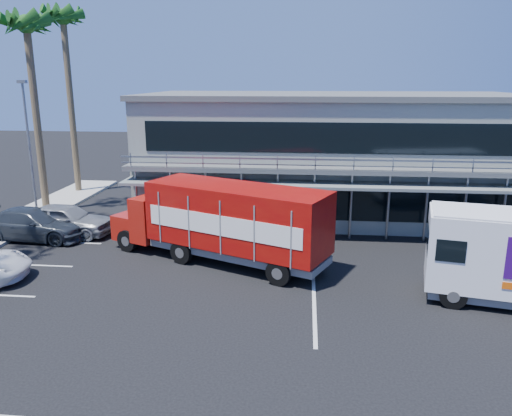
{
  "coord_description": "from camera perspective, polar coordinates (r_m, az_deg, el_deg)",
  "views": [
    {
      "loc": [
        1.52,
        -16.05,
        8.22
      ],
      "look_at": [
        -0.71,
        6.43,
        2.3
      ],
      "focal_mm": 35.0,
      "sensor_mm": 36.0,
      "label": 1
    }
  ],
  "objects": [
    {
      "name": "ground",
      "position": [
        18.1,
        0.23,
        -12.33
      ],
      "size": [
        120.0,
        120.0,
        0.0
      ],
      "primitive_type": "plane",
      "color": "black",
      "rests_on": "ground"
    },
    {
      "name": "building",
      "position": [
        31.36,
        8.35,
        6.16
      ],
      "size": [
        22.4,
        12.0,
        7.3
      ],
      "color": "gray",
      "rests_on": "ground"
    },
    {
      "name": "palm_e",
      "position": [
        33.36,
        -24.66,
        17.46
      ],
      "size": [
        2.8,
        2.8,
        12.25
      ],
      "color": "brown",
      "rests_on": "ground"
    },
    {
      "name": "palm_f",
      "position": [
        38.48,
        -21.11,
        18.6
      ],
      "size": [
        2.8,
        2.8,
        13.25
      ],
      "color": "brown",
      "rests_on": "ground"
    },
    {
      "name": "light_pole_far",
      "position": [
        31.51,
        -24.49,
        6.6
      ],
      "size": [
        0.5,
        0.25,
        8.09
      ],
      "color": "gray",
      "rests_on": "ground"
    },
    {
      "name": "red_truck",
      "position": [
        22.54,
        -3.81,
        -1.39
      ],
      "size": [
        10.83,
        6.66,
        3.63
      ],
      "rotation": [
        0.0,
        0.0,
        -0.42
      ],
      "color": "#9B150C",
      "rests_on": "ground"
    },
    {
      "name": "parked_car_d",
      "position": [
        28.48,
        -24.09,
        -1.7
      ],
      "size": [
        5.72,
        2.54,
        1.63
      ],
      "primitive_type": "imported",
      "rotation": [
        0.0,
        0.0,
        1.52
      ],
      "color": "#282E35",
      "rests_on": "ground"
    },
    {
      "name": "parked_car_e",
      "position": [
        28.54,
        -20.96,
        -1.25
      ],
      "size": [
        5.17,
        2.33,
        1.72
      ],
      "primitive_type": "imported",
      "rotation": [
        0.0,
        0.0,
        1.51
      ],
      "color": "gray",
      "rests_on": "ground"
    }
  ]
}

